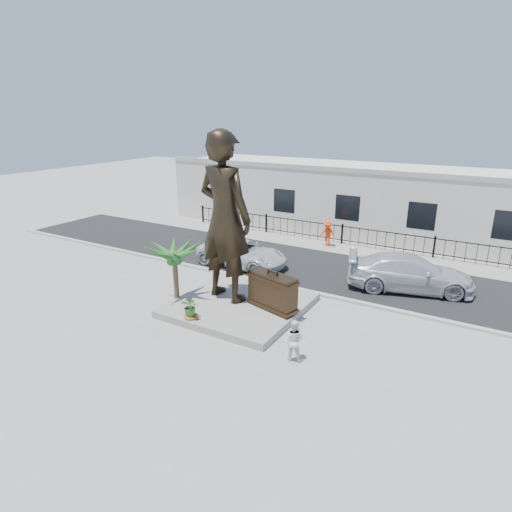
% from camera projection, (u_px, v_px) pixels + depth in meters
% --- Properties ---
extents(ground, '(100.00, 100.00, 0.00)m').
position_uv_depth(ground, '(230.00, 325.00, 16.82)').
color(ground, '#9E9991').
rests_on(ground, ground).
extents(street, '(40.00, 7.00, 0.01)m').
position_uv_depth(street, '(311.00, 266.00, 23.36)').
color(street, black).
rests_on(street, ground).
extents(curb, '(40.00, 0.25, 0.12)m').
position_uv_depth(curb, '(282.00, 286.00, 20.48)').
color(curb, '#A5A399').
rests_on(curb, ground).
extents(far_sidewalk, '(40.00, 2.50, 0.02)m').
position_uv_depth(far_sidewalk, '(337.00, 247.00, 26.63)').
color(far_sidewalk, '#9E9991').
rests_on(far_sidewalk, ground).
extents(plinth, '(5.20, 5.20, 0.30)m').
position_uv_depth(plinth, '(240.00, 305.00, 18.24)').
color(plinth, gray).
rests_on(plinth, ground).
extents(fence, '(22.00, 0.10, 1.20)m').
position_uv_depth(fence, '(342.00, 235.00, 27.10)').
color(fence, black).
rests_on(fence, ground).
extents(building, '(28.00, 7.00, 4.40)m').
position_uv_depth(building, '(364.00, 199.00, 30.02)').
color(building, silver).
rests_on(building, ground).
extents(statue, '(2.80, 2.05, 7.09)m').
position_uv_depth(statue, '(225.00, 218.00, 17.55)').
color(statue, black).
rests_on(statue, plinth).
extents(suitcase, '(2.26, 1.23, 1.52)m').
position_uv_depth(suitcase, '(272.00, 292.00, 17.32)').
color(suitcase, '#2F2113').
rests_on(suitcase, plinth).
extents(tourist, '(0.80, 0.67, 1.47)m').
position_uv_depth(tourist, '(294.00, 340.00, 14.28)').
color(tourist, white).
rests_on(tourist, ground).
extents(car_white, '(5.06, 2.42, 1.39)m').
position_uv_depth(car_white, '(242.00, 253.00, 23.16)').
color(car_white, silver).
rests_on(car_white, street).
extents(car_silver, '(6.12, 3.88, 1.65)m').
position_uv_depth(car_silver, '(410.00, 273.00, 19.97)').
color(car_silver, '#BABCBF').
rests_on(car_silver, street).
extents(worker, '(1.14, 0.80, 1.62)m').
position_uv_depth(worker, '(327.00, 233.00, 26.51)').
color(worker, '#FF420D').
rests_on(worker, far_sidewalk).
extents(palm_tree, '(1.80, 1.80, 3.20)m').
position_uv_depth(palm_tree, '(177.00, 304.00, 18.73)').
color(palm_tree, '#1F561F').
rests_on(palm_tree, ground).
extents(planter, '(0.56, 0.56, 0.40)m').
position_uv_depth(planter, '(191.00, 320.00, 16.79)').
color(planter, '#9E5B29').
rests_on(planter, ground).
extents(shrub, '(0.72, 0.63, 0.77)m').
position_uv_depth(shrub, '(191.00, 307.00, 16.61)').
color(shrub, '#336B22').
rests_on(shrub, planter).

